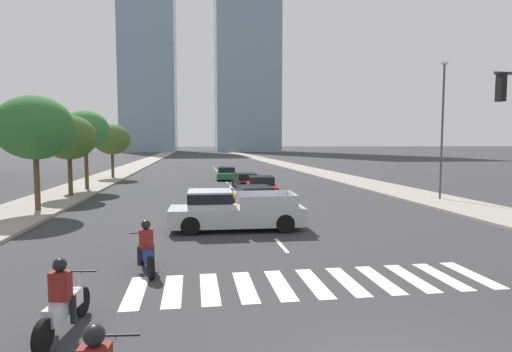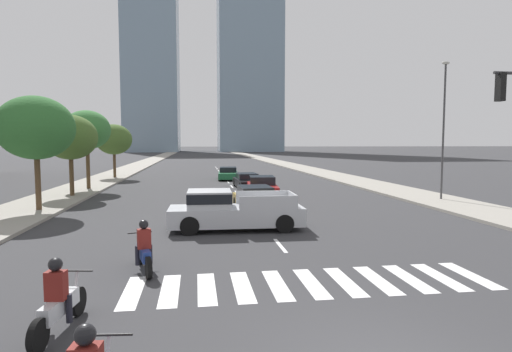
{
  "view_description": "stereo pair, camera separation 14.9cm",
  "coord_description": "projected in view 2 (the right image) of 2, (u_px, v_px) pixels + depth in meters",
  "views": [
    {
      "loc": [
        -3.07,
        -5.91,
        3.63
      ],
      "look_at": [
        0.0,
        14.25,
        2.0
      ],
      "focal_mm": 29.11,
      "sensor_mm": 36.0,
      "label": 1
    },
    {
      "loc": [
        -2.93,
        -5.94,
        3.63
      ],
      "look_at": [
        0.0,
        14.25,
        2.0
      ],
      "focal_mm": 29.11,
      "sensor_mm": 36.0,
      "label": 2
    }
  ],
  "objects": [
    {
      "name": "lane_divider_center",
      "position": [
        228.0,
        182.0,
        38.38
      ],
      "size": [
        0.14,
        50.0,
        0.01
      ],
      "color": "silver",
      "rests_on": "ground"
    },
    {
      "name": "street_tree_second",
      "position": [
        70.0,
        137.0,
        27.18
      ],
      "size": [
        3.45,
        3.45,
        5.32
      ],
      "color": "#4C3823",
      "rests_on": "sidewalk_west"
    },
    {
      "name": "street_tree_nearest",
      "position": [
        36.0,
        128.0,
        21.33
      ],
      "size": [
        3.85,
        3.85,
        5.9
      ],
      "color": "#4C3823",
      "rests_on": "sidewalk_west"
    },
    {
      "name": "street_lamp_east",
      "position": [
        444.0,
        121.0,
        25.46
      ],
      "size": [
        0.5,
        0.24,
        8.43
      ],
      "color": "#3F3F42",
      "rests_on": "sidewalk_east"
    },
    {
      "name": "motorcycle_third",
      "position": [
        59.0,
        303.0,
        7.92
      ],
      "size": [
        0.71,
        2.18,
        1.49
      ],
      "rotation": [
        0.0,
        0.0,
        1.42
      ],
      "color": "black",
      "rests_on": "ground"
    },
    {
      "name": "pickup_truck",
      "position": [
        230.0,
        211.0,
        17.3
      ],
      "size": [
        5.61,
        2.1,
        1.67
      ],
      "rotation": [
        0.0,
        0.0,
        3.11
      ],
      "color": "#B7BABF",
      "rests_on": "ground"
    },
    {
      "name": "sidewalk_west",
      "position": [
        88.0,
        186.0,
        34.45
      ],
      "size": [
        4.0,
        260.0,
        0.15
      ],
      "primitive_type": "cube",
      "color": "gray",
      "rests_on": "ground"
    },
    {
      "name": "sidewalk_east",
      "position": [
        360.0,
        182.0,
        37.85
      ],
      "size": [
        4.0,
        260.0,
        0.15
      ],
      "primitive_type": "cube",
      "color": "gray",
      "rests_on": "ground"
    },
    {
      "name": "sedan_red_0",
      "position": [
        262.0,
        187.0,
        28.41
      ],
      "size": [
        2.31,
        4.91,
        1.35
      ],
      "rotation": [
        0.0,
        0.0,
        -1.66
      ],
      "color": "maroon",
      "rests_on": "ground"
    },
    {
      "name": "sedan_gold_3",
      "position": [
        256.0,
        201.0,
        21.62
      ],
      "size": [
        2.04,
        4.7,
        1.36
      ],
      "rotation": [
        0.0,
        0.0,
        -1.52
      ],
      "color": "#B28E38",
      "rests_on": "ground"
    },
    {
      "name": "crosswalk_near",
      "position": [
        311.0,
        283.0,
        10.75
      ],
      "size": [
        9.45,
        2.34,
        0.01
      ],
      "color": "silver",
      "rests_on": "ground"
    },
    {
      "name": "sedan_green_2",
      "position": [
        228.0,
        174.0,
        41.38
      ],
      "size": [
        2.22,
        4.9,
        1.21
      ],
      "rotation": [
        0.0,
        0.0,
        -1.65
      ],
      "color": "#1E6038",
      "rests_on": "ground"
    },
    {
      "name": "street_tree_fourth",
      "position": [
        114.0,
        140.0,
        41.66
      ],
      "size": [
        3.57,
        3.57,
        5.34
      ],
      "color": "#4C3823",
      "rests_on": "sidewalk_west"
    },
    {
      "name": "motorcycle_trailing",
      "position": [
        144.0,
        251.0,
        11.72
      ],
      "size": [
        0.87,
        2.05,
        1.49
      ],
      "rotation": [
        0.0,
        0.0,
        1.84
      ],
      "color": "black",
      "rests_on": "ground"
    },
    {
      "name": "street_tree_third",
      "position": [
        87.0,
        130.0,
        31.36
      ],
      "size": [
        3.48,
        3.48,
        5.94
      ],
      "color": "#4C3823",
      "rests_on": "sidewalk_west"
    },
    {
      "name": "office_tower_left_skyline",
      "position": [
        152.0,
        62.0,
        168.64
      ],
      "size": [
        20.76,
        29.61,
        84.44
      ],
      "color": "#7A93A8",
      "rests_on": "ground"
    },
    {
      "name": "sedan_black_1",
      "position": [
        247.0,
        181.0,
        33.31
      ],
      "size": [
        1.95,
        4.85,
        1.19
      ],
      "rotation": [
        0.0,
        0.0,
        -1.52
      ],
      "color": "black",
      "rests_on": "ground"
    },
    {
      "name": "office_tower_center_skyline",
      "position": [
        249.0,
        31.0,
        171.13
      ],
      "size": [
        25.85,
        20.91,
        100.82
      ],
      "color": "#7A93A8",
      "rests_on": "ground"
    }
  ]
}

